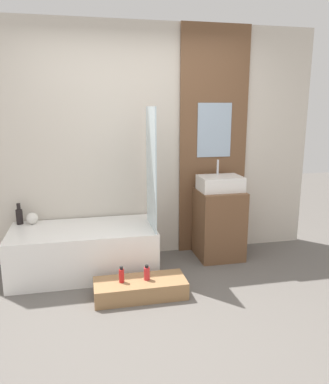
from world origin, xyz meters
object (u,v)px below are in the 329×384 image
bathtub (84,250)px  vase_round_light (32,218)px  vase_tall_dark (19,216)px  bottle_soap_primary (122,275)px  wooden_step_bench (140,288)px  sink (220,183)px  bottle_soap_secondary (147,273)px

bathtub → vase_round_light: vase_round_light is taller
vase_tall_dark → bottle_soap_primary: vase_tall_dark is taller
bottle_soap_primary → vase_round_light: bearing=133.4°
wooden_step_bench → vase_tall_dark: size_ratio=3.71×
wooden_step_bench → sink: size_ratio=1.78×
sink → vase_tall_dark: sink is taller
wooden_step_bench → vase_round_light: vase_round_light is taller
wooden_step_bench → bottle_soap_secondary: bearing=0.0°
vase_tall_dark → wooden_step_bench: bearing=-38.8°
wooden_step_bench → bottle_soap_secondary: (0.06, 0.00, 0.14)m
vase_round_light → bottle_soap_secondary: bearing=-39.7°
bathtub → bottle_soap_primary: size_ratio=9.77×
vase_tall_dark → vase_round_light: 0.14m
bathtub → sink: size_ratio=3.11×
wooden_step_bench → vase_round_light: (-1.02, 0.90, 0.47)m
bathtub → sink: bearing=4.0°
sink → bottle_soap_primary: bearing=-148.2°
vase_round_light → wooden_step_bench: bearing=-41.4°
sink → vase_tall_dark: (-2.18, 0.18, -0.29)m
bottle_soap_secondary → bathtub: bearing=131.4°
sink → bottle_soap_secondary: sink is taller
wooden_step_bench → vase_round_light: bearing=138.6°
bottle_soap_secondary → wooden_step_bench: bearing=180.0°
vase_round_light → bathtub: bearing=-26.6°
bottle_soap_primary → bottle_soap_secondary: bearing=0.0°
wooden_step_bench → vase_tall_dark: (-1.15, 0.92, 0.50)m
vase_round_light → bottle_soap_primary: bearing=-46.6°
vase_tall_dark → bottle_soap_secondary: 1.57m
vase_round_light → bottle_soap_primary: size_ratio=0.82×
bottle_soap_secondary → sink: bearing=37.5°
bathtub → vase_tall_dark: (-0.65, 0.29, 0.33)m
wooden_step_bench → sink: sink is taller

